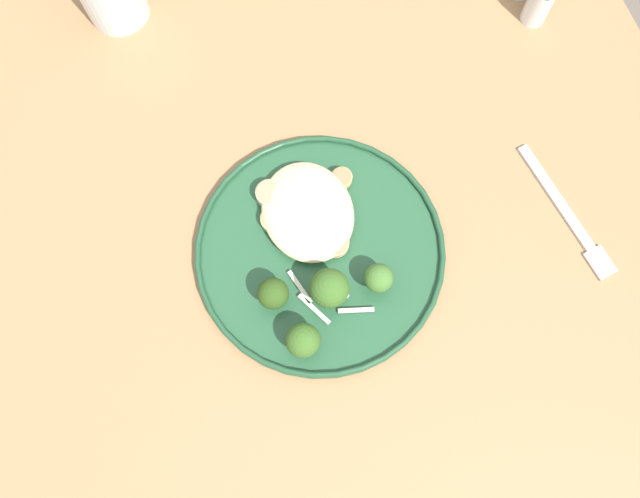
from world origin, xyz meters
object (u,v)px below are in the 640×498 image
Objects in this scene: seared_scallop_tilted_round at (319,229)px; broccoli_floret_tall_stalk at (331,288)px; seared_scallop_large_seared at (275,219)px; dinner_plate at (320,252)px; seared_scallop_right_edge at (342,178)px; seared_scallop_half_hidden at (336,244)px; pepper_shaker at (540,2)px; broccoli_floret_beside_noodles at (379,278)px; broccoli_floret_split_head at (303,340)px; broccoli_floret_front_edge at (273,294)px; seared_scallop_on_noodles at (269,194)px; dinner_fork at (567,214)px; seared_scallop_rear_pale at (295,229)px; seared_scallop_front_small at (302,214)px.

broccoli_floret_tall_stalk is at bearing -9.49° from seared_scallop_tilted_round.
dinner_plate is at bearing 36.67° from seared_scallop_large_seared.
seared_scallop_half_hidden is at bearing -24.41° from seared_scallop_right_edge.
dinner_plate is at bearing -35.35° from seared_scallop_right_edge.
pepper_shaker is at bearing 125.58° from broccoli_floret_tall_stalk.
seared_scallop_right_edge is 0.56× the size of broccoli_floret_beside_noodles.
broccoli_floret_front_edge is at bearing -165.91° from broccoli_floret_split_head.
seared_scallop_large_seared is at bearing -6.69° from seared_scallop_on_noodles.
seared_scallop_right_edge is 0.27m from dinner_fork.
seared_scallop_on_noodles reaches higher than seared_scallop_rear_pale.
broccoli_floret_tall_stalk reaches higher than seared_scallop_tilted_round.
broccoli_floret_beside_noodles is at bearing 85.60° from broccoli_floret_tall_stalk.
seared_scallop_tilted_round is 1.38× the size of seared_scallop_right_edge.
broccoli_floret_tall_stalk reaches higher than seared_scallop_front_small.
broccoli_floret_beside_noodles is 0.91× the size of broccoli_floret_front_edge.
dinner_fork is at bearing 72.98° from seared_scallop_large_seared.
broccoli_floret_split_head reaches higher than broccoli_floret_beside_noodles.
pepper_shaker is (-0.19, 0.36, 0.01)m from seared_scallop_tilted_round.
seared_scallop_front_small is 0.51× the size of broccoli_floret_tall_stalk.
seared_scallop_right_edge is 0.51× the size of broccoli_floret_split_head.
pepper_shaker is (-0.21, 0.37, 0.02)m from dinner_plate.
seared_scallop_front_small is (-0.05, -0.02, -0.00)m from seared_scallop_half_hidden.
broccoli_floret_beside_noodles is 0.25m from dinner_fork.
dinner_fork is 0.28m from pepper_shaker.
seared_scallop_front_small is 0.41m from pepper_shaker.
seared_scallop_large_seared is at bearing 162.04° from broccoli_floret_front_edge.
broccoli_floret_split_head is at bearing -69.34° from broccoli_floret_beside_noodles.
broccoli_floret_front_edge is at bearing -100.08° from broccoli_floret_beside_noodles.
broccoli_floret_beside_noodles is 0.71× the size of broccoli_floret_tall_stalk.
broccoli_floret_front_edge is (0.07, -0.05, 0.02)m from seared_scallop_rear_pale.
seared_scallop_large_seared is at bearing -143.33° from dinner_plate.
dinner_plate is 0.05m from seared_scallop_front_small.
broccoli_floret_beside_noodles is at bearing 27.51° from seared_scallop_front_small.
broccoli_floret_beside_noodles is (0.08, 0.04, 0.02)m from seared_scallop_tilted_round.
dinner_plate is at bearing 22.85° from seared_scallop_on_noodles.
seared_scallop_rear_pale reaches higher than seared_scallop_half_hidden.
seared_scallop_front_small is (0.03, -0.06, -0.00)m from seared_scallop_right_edge.
broccoli_floret_tall_stalk reaches higher than broccoli_floret_front_edge.
seared_scallop_tilted_round is at bearing -152.68° from seared_scallop_half_hidden.
broccoli_floret_tall_stalk is (0.14, 0.03, 0.03)m from seared_scallop_on_noodles.
pepper_shaker reaches higher than broccoli_floret_front_edge.
seared_scallop_rear_pale is 0.70× the size of seared_scallop_large_seared.
seared_scallop_right_edge is at bearing 155.59° from seared_scallop_half_hidden.
broccoli_floret_front_edge is 0.36m from dinner_fork.
broccoli_floret_front_edge is at bearing -92.15° from dinner_fork.
broccoli_floret_beside_noodles is at bearing 27.12° from seared_scallop_tilted_round.
seared_scallop_right_edge is 0.14× the size of dinner_fork.
broccoli_floret_front_edge reaches higher than seared_scallop_right_edge.
broccoli_floret_split_head reaches higher than seared_scallop_large_seared.
seared_scallop_on_noodles is 0.17× the size of dinner_fork.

